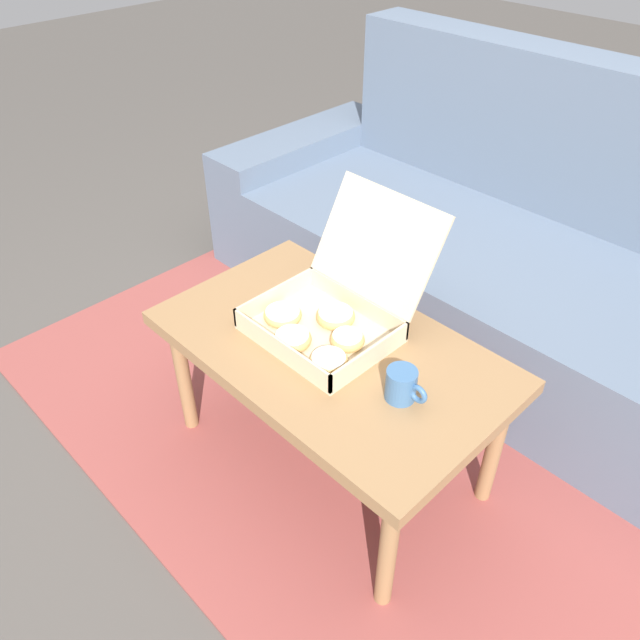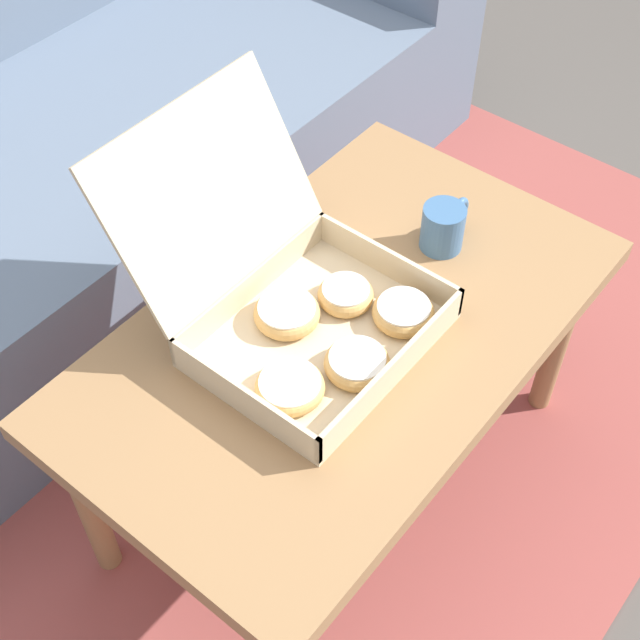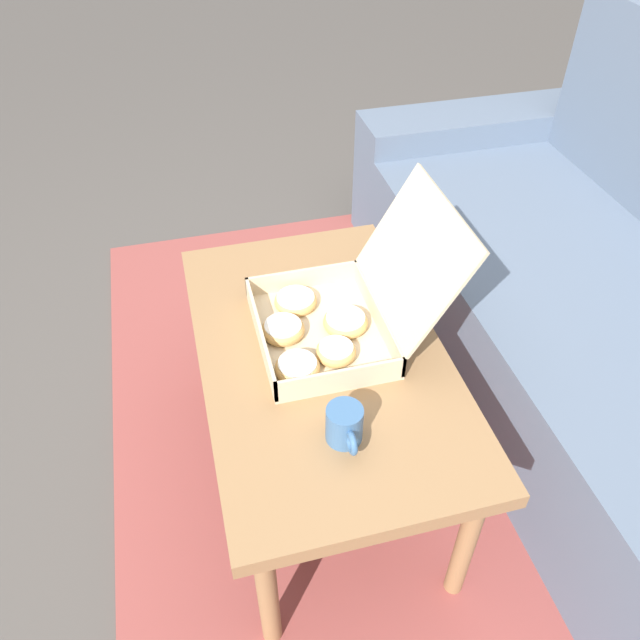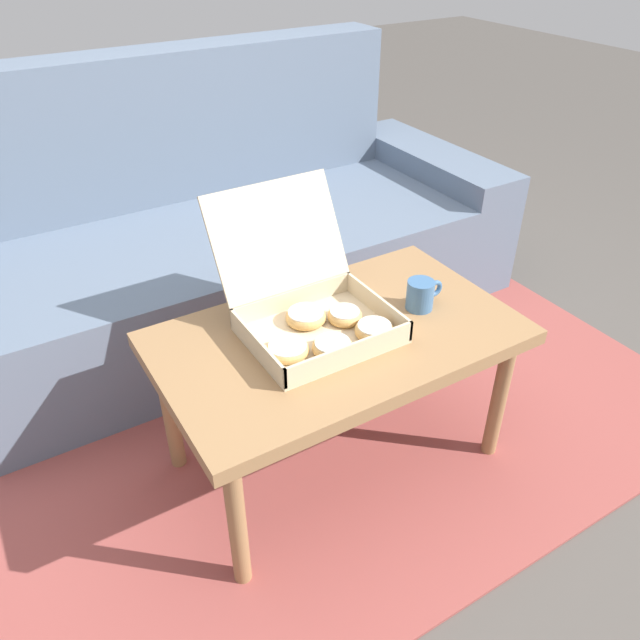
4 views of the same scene
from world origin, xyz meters
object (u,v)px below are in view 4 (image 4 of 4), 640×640
object	(u,v)px
coffee_table	(337,348)
coffee_mug	(421,294)
couch	(204,245)
pastry_box	(316,312)

from	to	relation	value
coffee_table	coffee_mug	world-z (taller)	coffee_mug
couch	coffee_mug	bearing A→B (deg)	-75.11
coffee_mug	coffee_table	bearing A→B (deg)	175.86
couch	pastry_box	distance (m)	0.94
couch	coffee_mug	size ratio (longest dim) A/B	20.64
coffee_table	coffee_mug	xyz separation A→B (m)	(0.26, -0.02, 0.09)
pastry_box	coffee_mug	world-z (taller)	pastry_box
couch	coffee_table	size ratio (longest dim) A/B	2.47
coffee_mug	couch	bearing A→B (deg)	104.89
coffee_table	pastry_box	distance (m)	0.12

